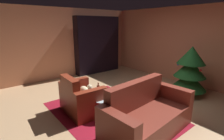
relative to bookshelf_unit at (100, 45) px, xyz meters
name	(u,v)px	position (x,y,z in m)	size (l,w,h in m)	color
ground_plane	(123,105)	(2.96, -1.42, -1.11)	(7.67, 7.67, 0.00)	tan
wall_back	(187,46)	(2.96, 1.42, 0.16)	(6.51, 0.06, 2.54)	tan
wall_left	(65,43)	(-0.26, -1.42, 0.16)	(0.06, 5.74, 2.54)	tan
area_rug	(110,113)	(3.07, -1.91, -1.11)	(2.92, 2.07, 0.01)	maroon
bookshelf_unit	(100,45)	(0.00, 0.00, 0.00)	(0.37, 1.93, 2.26)	black
armchair_red	(81,99)	(2.61, -2.38, -0.80)	(1.04, 0.78, 0.88)	maroon
couch_red	(147,116)	(4.04, -1.80, -0.79)	(0.95, 1.90, 0.94)	maroon
coffee_table	(106,97)	(2.98, -1.94, -0.73)	(0.78, 0.78, 0.41)	black
book_stack_on_table	(108,94)	(2.99, -1.91, -0.66)	(0.23, 0.19, 0.08)	#CB3C32
bottle_on_table	(98,89)	(2.78, -2.02, -0.59)	(0.07, 0.07, 0.27)	#581D10
decorated_tree	(190,70)	(3.60, 0.53, -0.39)	(0.96, 0.96, 1.39)	brown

